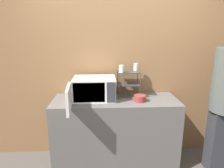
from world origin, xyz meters
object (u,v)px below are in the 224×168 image
(glass_back_right, at_px, (136,67))
(glass_front_left, at_px, (121,69))
(dish_rack, at_px, (129,79))
(bowl, at_px, (140,98))
(microwave, at_px, (93,89))

(glass_back_right, bearing_deg, glass_front_left, -145.36)
(dish_rack, bearing_deg, bowl, -59.84)
(glass_front_left, relative_size, bowl, 0.64)
(microwave, height_order, glass_back_right, glass_back_right)
(glass_back_right, relative_size, bowl, 0.64)
(bowl, bearing_deg, glass_front_left, 149.16)
(dish_rack, xyz_separation_m, bowl, (0.12, -0.21, -0.21))
(dish_rack, bearing_deg, microwave, -165.86)
(bowl, bearing_deg, dish_rack, 120.16)
(glass_front_left, xyz_separation_m, glass_back_right, (0.21, 0.15, 0.00))
(microwave, height_order, glass_front_left, glass_front_left)
(microwave, xyz_separation_m, glass_front_left, (0.37, 0.04, 0.25))
(microwave, bearing_deg, dish_rack, 14.14)
(dish_rack, relative_size, bowl, 2.23)
(microwave, xyz_separation_m, bowl, (0.59, -0.09, -0.11))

